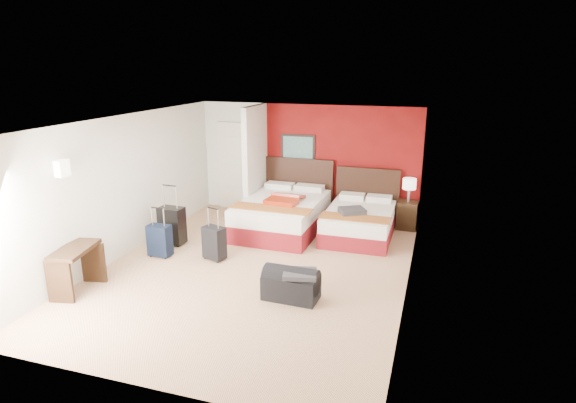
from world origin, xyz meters
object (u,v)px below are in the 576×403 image
at_px(suitcase_navy, 160,242).
at_px(suitcase_charcoal, 214,244).
at_px(desk, 77,270).
at_px(bed_left, 282,215).
at_px(table_lamp, 409,190).
at_px(suitcase_black, 172,227).
at_px(red_suitcase_open, 285,199).
at_px(duffel_bag, 291,286).
at_px(nightstand, 407,215).
at_px(bed_right, 359,223).

bearing_deg(suitcase_navy, suitcase_charcoal, 9.92).
bearing_deg(desk, bed_left, 48.28).
relative_size(suitcase_charcoal, desk, 0.67).
xyz_separation_m(table_lamp, suitcase_black, (-4.22, -2.30, -0.48)).
xyz_separation_m(red_suitcase_open, desk, (-2.18, -3.47, -0.36)).
relative_size(bed_left, duffel_bag, 2.74).
relative_size(table_lamp, duffel_bag, 0.61).
bearing_deg(bed_left, duffel_bag, -67.67).
relative_size(suitcase_black, suitcase_navy, 1.26).
relative_size(table_lamp, suitcase_navy, 0.88).
distance_m(suitcase_navy, desk, 1.66).
height_order(table_lamp, suitcase_navy, table_lamp).
relative_size(nightstand, suitcase_charcoal, 1.02).
xyz_separation_m(red_suitcase_open, duffel_bag, (0.97, -2.70, -0.52)).
distance_m(bed_left, suitcase_charcoal, 1.93).
bearing_deg(nightstand, suitcase_navy, -142.83).
bearing_deg(suitcase_black, nightstand, 32.26).
distance_m(suitcase_navy, duffel_bag, 2.85).
xyz_separation_m(bed_left, suitcase_black, (-1.76, -1.36, 0.02)).
relative_size(suitcase_charcoal, duffel_bag, 0.71).
bearing_deg(duffel_bag, table_lamp, 72.32).
distance_m(bed_left, duffel_bag, 3.01).
bearing_deg(suitcase_charcoal, desk, -110.61).
height_order(nightstand, suitcase_charcoal, nightstand).
height_order(red_suitcase_open, desk, red_suitcase_open).
relative_size(nightstand, duffel_bag, 0.72).
relative_size(bed_left, nightstand, 3.80).
bearing_deg(bed_left, desk, -118.81).
bearing_deg(suitcase_black, suitcase_charcoal, -18.27).
relative_size(suitcase_black, desk, 0.82).
bearing_deg(bed_left, suitcase_black, -140.84).
relative_size(nightstand, suitcase_navy, 1.05).
distance_m(nightstand, suitcase_black, 4.81).
distance_m(nightstand, duffel_bag, 3.99).
distance_m(red_suitcase_open, suitcase_navy, 2.61).
distance_m(suitcase_black, suitcase_charcoal, 1.19).
distance_m(table_lamp, duffel_bag, 4.04).
relative_size(table_lamp, desk, 0.57).
height_order(suitcase_charcoal, desk, desk).
relative_size(red_suitcase_open, suitcase_black, 1.22).
bearing_deg(suitcase_navy, suitcase_black, 100.42).
bearing_deg(suitcase_charcoal, red_suitcase_open, 84.28).
distance_m(bed_right, nightstand, 1.19).
relative_size(bed_right, suitcase_charcoal, 3.23).
distance_m(table_lamp, suitcase_navy, 5.07).
bearing_deg(suitcase_black, duffel_bag, -23.28).
distance_m(table_lamp, suitcase_charcoal, 4.19).
height_order(bed_left, table_lamp, table_lamp).
height_order(bed_left, bed_right, bed_left).
bearing_deg(suitcase_charcoal, table_lamp, 59.59).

